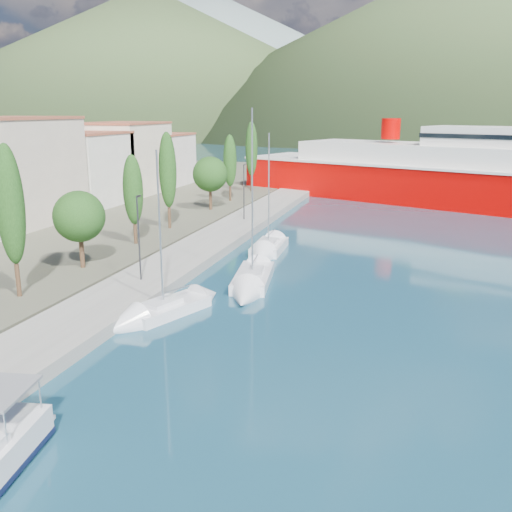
% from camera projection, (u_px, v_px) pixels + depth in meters
% --- Properties ---
extents(ground, '(1400.00, 1400.00, 0.00)m').
position_uv_depth(ground, '(382.00, 165.00, 136.05)').
color(ground, navy).
extents(quay, '(5.00, 88.00, 0.80)m').
position_uv_depth(quay, '(198.00, 251.00, 51.11)').
color(quay, gray).
rests_on(quay, ground).
extents(town_buildings, '(9.20, 69.20, 11.30)m').
position_uv_depth(town_buildings, '(48.00, 173.00, 66.28)').
color(town_buildings, beige).
rests_on(town_buildings, land_strip).
extents(tree_row, '(4.26, 61.65, 10.35)m').
position_uv_depth(tree_row, '(164.00, 182.00, 57.30)').
color(tree_row, '#47301E').
rests_on(tree_row, land_strip).
extents(lamp_posts, '(0.15, 49.92, 6.06)m').
position_uv_depth(lamp_posts, '(138.00, 235.00, 40.07)').
color(lamp_posts, '#2D2D33').
rests_on(lamp_posts, quay).
extents(sailboat_near, '(5.10, 8.16, 11.28)m').
position_uv_depth(sailboat_near, '(145.00, 318.00, 34.86)').
color(sailboat_near, silver).
rests_on(sailboat_near, ground).
extents(sailboat_mid, '(4.00, 9.85, 13.77)m').
position_uv_depth(sailboat_mid, '(249.00, 288.00, 40.65)').
color(sailboat_mid, silver).
rests_on(sailboat_mid, ground).
extents(sailboat_far, '(2.96, 8.08, 11.70)m').
position_uv_depth(sailboat_far, '(265.00, 253.00, 50.73)').
color(sailboat_far, silver).
rests_on(sailboat_far, ground).
extents(ferry, '(61.45, 34.70, 12.12)m').
position_uv_depth(ferry, '(446.00, 177.00, 78.88)').
color(ferry, '#C00100').
rests_on(ferry, ground).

